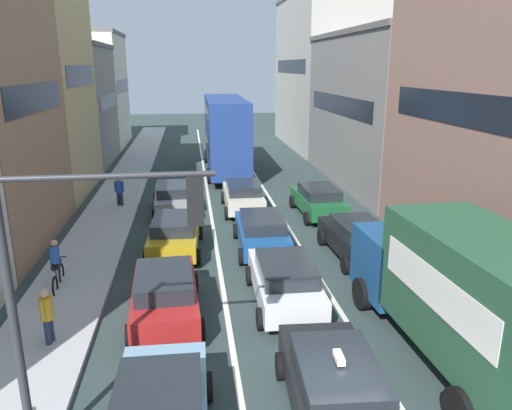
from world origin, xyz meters
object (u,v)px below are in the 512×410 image
object	(u,v)px
cyclist_on_sidewalk	(56,266)
hatchback_centre_lane_third	(262,231)
sedan_left_lane_fourth	(173,197)
sedan_left_lane_third	(175,233)
sedan_right_lane_behind_truck	(357,238)
removalist_box_truck	(459,288)
wagon_left_lane_second	(165,293)
wagon_right_lane_far	(318,200)
sedan_centre_lane_second	(285,280)
coupe_centre_lane_fourth	(243,196)
pedestrian_near_kerb	(47,314)
bus_mid_queue_primary	(226,132)
pedestrian_mid_sidewalk	(119,190)
taxi_centre_lane_front	(335,388)
traffic_light_pole	(85,269)

from	to	relation	value
cyclist_on_sidewalk	hatchback_centre_lane_third	bearing A→B (deg)	-72.73
hatchback_centre_lane_third	sedan_left_lane_fourth	size ratio (longest dim) A/B	0.99
sedan_left_lane_third	sedan_right_lane_behind_truck	distance (m)	7.08
removalist_box_truck	wagon_left_lane_second	world-z (taller)	removalist_box_truck
sedan_right_lane_behind_truck	wagon_right_lane_far	distance (m)	5.53
sedan_centre_lane_second	sedan_left_lane_fourth	bearing A→B (deg)	20.28
coupe_centre_lane_fourth	pedestrian_near_kerb	distance (m)	13.39
wagon_left_lane_second	cyclist_on_sidewalk	bearing A→B (deg)	54.30
bus_mid_queue_primary	cyclist_on_sidewalk	xyz separation A→B (m)	(-6.89, -17.62, -1.98)
wagon_left_lane_second	pedestrian_mid_sidewalk	bearing A→B (deg)	10.87
taxi_centre_lane_front	wagon_left_lane_second	world-z (taller)	taxi_centre_lane_front
sedan_left_lane_third	coupe_centre_lane_fourth	size ratio (longest dim) A/B	1.02
taxi_centre_lane_front	pedestrian_mid_sidewalk	distance (m)	18.03
coupe_centre_lane_fourth	hatchback_centre_lane_third	bearing A→B (deg)	-178.15
sedan_right_lane_behind_truck	bus_mid_queue_primary	size ratio (longest dim) A/B	0.41
wagon_left_lane_second	coupe_centre_lane_fourth	bearing A→B (deg)	-20.42
wagon_right_lane_far	pedestrian_mid_sidewalk	bearing A→B (deg)	73.34
sedan_centre_lane_second	removalist_box_truck	bearing A→B (deg)	-133.42
sedan_left_lane_third	removalist_box_truck	bearing A→B (deg)	-136.95
traffic_light_pole	sedan_right_lane_behind_truck	bearing A→B (deg)	47.89
traffic_light_pole	pedestrian_mid_sidewalk	bearing A→B (deg)	96.22
removalist_box_truck	pedestrian_near_kerb	distance (m)	10.37
hatchback_centre_lane_third	pedestrian_near_kerb	xyz separation A→B (m)	(-6.51, -6.16, 0.15)
sedan_centre_lane_second	cyclist_on_sidewalk	xyz separation A→B (m)	(-7.19, 1.99, 0.05)
cyclist_on_sidewalk	pedestrian_near_kerb	distance (m)	3.58
removalist_box_truck	cyclist_on_sidewalk	world-z (taller)	removalist_box_truck
removalist_box_truck	wagon_right_lane_far	world-z (taller)	removalist_box_truck
removalist_box_truck	hatchback_centre_lane_third	xyz separation A→B (m)	(-3.61, 8.14, -1.18)
coupe_centre_lane_fourth	sedan_right_lane_behind_truck	size ratio (longest dim) A/B	0.99
wagon_left_lane_second	sedan_left_lane_fourth	world-z (taller)	same
cyclist_on_sidewalk	wagon_right_lane_far	bearing A→B (deg)	-59.80
removalist_box_truck	pedestrian_mid_sidewalk	distance (m)	18.15
coupe_centre_lane_fourth	sedan_right_lane_behind_truck	world-z (taller)	same
hatchback_centre_lane_third	sedan_right_lane_behind_truck	distance (m)	3.71
wagon_left_lane_second	wagon_right_lane_far	size ratio (longest dim) A/B	1.01
wagon_left_lane_second	cyclist_on_sidewalk	xyz separation A→B (m)	(-3.59, 2.36, 0.05)
sedan_right_lane_behind_truck	pedestrian_near_kerb	distance (m)	11.16
sedan_left_lane_fourth	pedestrian_near_kerb	xyz separation A→B (m)	(-2.89, -11.94, 0.15)
wagon_left_lane_second	pedestrian_near_kerb	distance (m)	3.16
wagon_right_lane_far	pedestrian_near_kerb	bearing A→B (deg)	134.98
coupe_centre_lane_fourth	pedestrian_near_kerb	world-z (taller)	pedestrian_near_kerb
cyclist_on_sidewalk	sedan_centre_lane_second	bearing A→B (deg)	-108.45
sedan_centre_lane_second	sedan_right_lane_behind_truck	world-z (taller)	same
taxi_centre_lane_front	pedestrian_mid_sidewalk	bearing A→B (deg)	24.29
removalist_box_truck	sedan_right_lane_behind_truck	distance (m)	7.00
taxi_centre_lane_front	cyclist_on_sidewalk	distance (m)	10.21
wagon_left_lane_second	hatchback_centre_lane_third	xyz separation A→B (m)	(3.57, 5.00, 0.00)
wagon_right_lane_far	sedan_left_lane_third	bearing A→B (deg)	119.04
hatchback_centre_lane_third	coupe_centre_lane_fourth	xyz separation A→B (m)	(-0.13, 5.61, 0.00)
traffic_light_pole	wagon_right_lane_far	size ratio (longest dim) A/B	1.27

